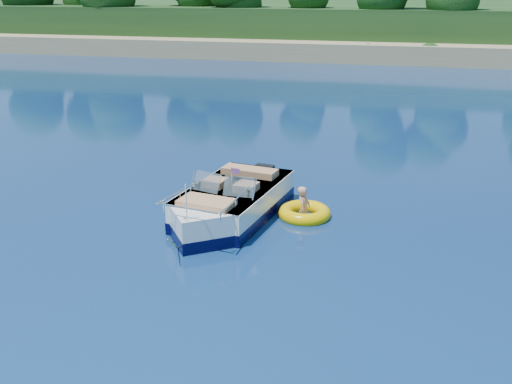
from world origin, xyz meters
TOP-DOWN VIEW (x-y plane):
  - ground at (0.00, 0.00)m, footprint 160.00×160.00m
  - shoreline at (0.00, 63.77)m, footprint 170.00×59.00m
  - motorboat at (0.88, 1.38)m, footprint 2.60×5.69m
  - tow_tube at (2.80, 2.07)m, footprint 1.87×1.87m
  - boy at (2.78, 2.05)m, footprint 0.38×0.74m

SIDE VIEW (x-z plane):
  - ground at x=0.00m, z-range 0.00..0.00m
  - boy at x=2.78m, z-range -0.71..0.71m
  - tow_tube at x=2.80m, z-range -0.09..0.28m
  - motorboat at x=0.88m, z-range -0.58..1.32m
  - shoreline at x=0.00m, z-range -2.02..3.98m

